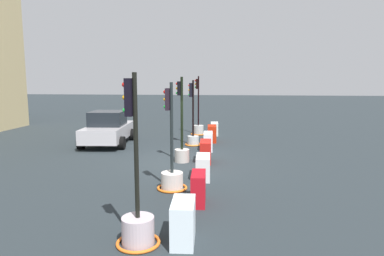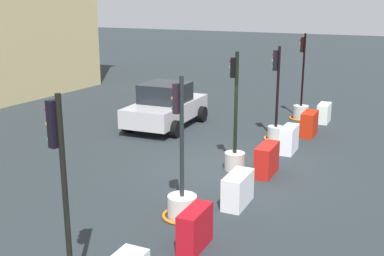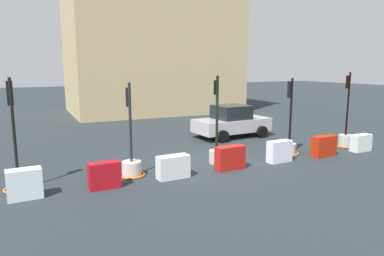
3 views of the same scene
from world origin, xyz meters
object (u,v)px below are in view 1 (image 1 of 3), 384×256
(traffic_light_0, at_px, (137,221))
(construction_barrier_3, at_px, (206,152))
(construction_barrier_2, at_px, (203,167))
(construction_barrier_6, at_px, (214,129))
(car_silver_hatchback, at_px, (108,129))
(traffic_light_2, at_px, (182,146))
(construction_barrier_0, at_px, (183,222))
(traffic_light_1, at_px, (172,174))
(traffic_light_3, at_px, (193,135))
(construction_barrier_5, at_px, (212,134))
(construction_barrier_4, at_px, (208,141))
(traffic_light_4, at_px, (198,126))
(construction_barrier_1, at_px, (198,188))

(traffic_light_0, relative_size, construction_barrier_3, 3.04)
(construction_barrier_2, xyz_separation_m, construction_barrier_3, (2.33, 0.06, 0.04))
(construction_barrier_6, height_order, car_silver_hatchback, car_silver_hatchback)
(traffic_light_2, bearing_deg, car_silver_hatchback, 52.01)
(construction_barrier_0, height_order, construction_barrier_6, construction_barrier_0)
(traffic_light_1, height_order, construction_barrier_0, traffic_light_1)
(traffic_light_3, xyz_separation_m, construction_barrier_3, (-3.57, -0.88, -0.10))
(construction_barrier_3, xyz_separation_m, construction_barrier_6, (6.89, -0.09, -0.06))
(traffic_light_3, relative_size, construction_barrier_2, 2.91)
(construction_barrier_0, relative_size, construction_barrier_5, 0.88)
(construction_barrier_4, bearing_deg, construction_barrier_2, -178.81)
(traffic_light_0, distance_m, construction_barrier_4, 9.54)
(traffic_light_4, height_order, construction_barrier_1, traffic_light_4)
(traffic_light_2, distance_m, construction_barrier_4, 2.57)
(construction_barrier_6, bearing_deg, construction_barrier_1, -179.94)
(traffic_light_1, height_order, traffic_light_4, traffic_light_4)
(construction_barrier_1, distance_m, car_silver_hatchback, 9.66)
(traffic_light_4, bearing_deg, traffic_light_2, 179.41)
(traffic_light_0, distance_m, construction_barrier_3, 7.21)
(construction_barrier_0, xyz_separation_m, construction_barrier_5, (11.62, -0.06, -0.00))
(construction_barrier_5, bearing_deg, construction_barrier_3, 179.44)
(traffic_light_4, relative_size, construction_barrier_5, 3.17)
(construction_barrier_0, relative_size, construction_barrier_6, 0.97)
(traffic_light_1, xyz_separation_m, traffic_light_2, (3.52, 0.16, 0.20))
(construction_barrier_1, bearing_deg, construction_barrier_3, 1.27)
(construction_barrier_3, bearing_deg, construction_barrier_1, -178.73)
(construction_barrier_2, distance_m, construction_barrier_6, 9.22)
(traffic_light_0, height_order, construction_barrier_4, traffic_light_0)
(construction_barrier_6, bearing_deg, car_silver_hatchback, 123.57)
(traffic_light_0, height_order, construction_barrier_3, traffic_light_0)
(traffic_light_2, height_order, construction_barrier_6, traffic_light_2)
(construction_barrier_4, bearing_deg, traffic_light_2, 158.38)
(construction_barrier_0, height_order, construction_barrier_4, construction_barrier_0)
(construction_barrier_5, distance_m, construction_barrier_6, 2.23)
(traffic_light_4, distance_m, construction_barrier_6, 1.01)
(construction_barrier_5, bearing_deg, traffic_light_0, 175.26)
(traffic_light_0, distance_m, construction_barrier_2, 4.92)
(construction_barrier_4, bearing_deg, construction_barrier_1, -178.88)
(construction_barrier_4, bearing_deg, traffic_light_1, 172.46)
(traffic_light_1, xyz_separation_m, construction_barrier_2, (1.22, -0.88, -0.07))
(traffic_light_1, bearing_deg, construction_barrier_3, -12.92)
(traffic_light_2, relative_size, traffic_light_3, 1.04)
(traffic_light_2, height_order, construction_barrier_3, traffic_light_2)
(construction_barrier_6, bearing_deg, construction_barrier_3, 179.23)
(traffic_light_2, height_order, construction_barrier_5, traffic_light_2)
(traffic_light_1, height_order, construction_barrier_3, traffic_light_1)
(construction_barrier_0, bearing_deg, traffic_light_4, 3.63)
(construction_barrier_0, bearing_deg, traffic_light_1, 13.12)
(traffic_light_1, bearing_deg, construction_barrier_4, -7.54)
(traffic_light_1, relative_size, construction_barrier_0, 3.34)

